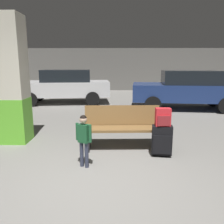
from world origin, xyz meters
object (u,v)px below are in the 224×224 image
bench (123,128)px  backpack_bright (163,117)px  parked_car_far (64,85)px  child (84,135)px  parked_car_near (187,89)px  suitcase (162,140)px  structural_pillar (13,81)px

bench → backpack_bright: 0.92m
bench → parked_car_far: parked_car_far is taller
child → bench: bearing=53.7°
bench → parked_car_near: 5.17m
suitcase → parked_car_near: parked_car_near is taller
child → backpack_bright: bearing=18.9°
structural_pillar → suitcase: (3.15, -0.86, -1.06)m
bench → suitcase: bench is taller
structural_pillar → parked_car_near: (5.07, 4.01, -0.58)m
parked_car_far → parked_car_near: bearing=-15.1°
suitcase → child: size_ratio=0.66×
structural_pillar → parked_car_far: bearing=90.4°
child → parked_car_far: (-1.76, 6.74, 0.24)m
suitcase → backpack_bright: 0.45m
parked_car_near → backpack_bright: bearing=-111.5°
bench → parked_car_near: (2.66, 4.42, 0.36)m
bench → child: child is taller
structural_pillar → parked_car_near: structural_pillar is taller
parked_car_far → suitcase: bearing=-63.0°
bench → child: 1.17m
structural_pillar → suitcase: structural_pillar is taller
bench → parked_car_far: (-2.45, 5.80, 0.36)m
suitcase → parked_car_near: (1.92, 4.87, 0.48)m
structural_pillar → child: 2.34m
bench → parked_car_far: 6.31m
structural_pillar → parked_car_far: 5.42m
child → parked_car_near: size_ratio=0.22×
backpack_bright → parked_car_near: (1.92, 4.87, 0.03)m
backpack_bright → parked_car_near: 5.23m
child → parked_car_far: bearing=104.6°
suitcase → parked_car_far: parked_car_far is taller
bench → parked_car_near: parked_car_near is taller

